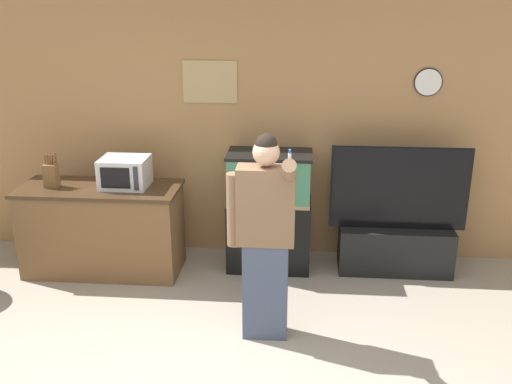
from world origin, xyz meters
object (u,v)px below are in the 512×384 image
object	(u,v)px
counter_island	(103,229)
aquarium_on_stand	(269,211)
person_standing	(265,236)
microwave	(125,172)
tv_on_stand	(396,236)
knife_block	(51,175)

from	to	relation	value
counter_island	aquarium_on_stand	bearing A→B (deg)	7.85
aquarium_on_stand	person_standing	distance (m)	1.28
microwave	person_standing	bearing A→B (deg)	-36.91
tv_on_stand	counter_island	bearing A→B (deg)	-175.47
microwave	tv_on_stand	xyz separation A→B (m)	(2.63, 0.19, -0.65)
microwave	person_standing	world-z (taller)	person_standing
knife_block	person_standing	world-z (taller)	person_standing
counter_island	microwave	xyz separation A→B (m)	(0.26, 0.04, 0.58)
microwave	aquarium_on_stand	xyz separation A→B (m)	(1.38, 0.19, -0.42)
microwave	knife_block	distance (m)	0.70
aquarium_on_stand	person_standing	world-z (taller)	person_standing
knife_block	aquarium_on_stand	world-z (taller)	knife_block
knife_block	counter_island	bearing A→B (deg)	4.55
counter_island	knife_block	bearing A→B (deg)	-175.45
counter_island	person_standing	distance (m)	2.01
aquarium_on_stand	person_standing	xyz separation A→B (m)	(0.04, -1.25, 0.27)
knife_block	tv_on_stand	distance (m)	3.40
person_standing	tv_on_stand	bearing A→B (deg)	45.74
counter_island	tv_on_stand	xyz separation A→B (m)	(2.89, 0.23, -0.07)
counter_island	tv_on_stand	distance (m)	2.90
tv_on_stand	person_standing	world-z (taller)	person_standing
tv_on_stand	knife_block	bearing A→B (deg)	-175.47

